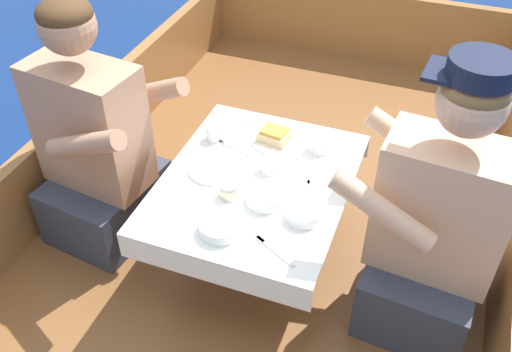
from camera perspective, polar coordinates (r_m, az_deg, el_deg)
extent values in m
plane|color=navy|center=(2.68, 1.13, -10.66)|extent=(60.00, 60.00, 0.00)
cube|color=brown|center=(2.54, 1.18, -8.15)|extent=(1.89, 3.32, 0.35)
cube|color=#936033|center=(2.66, -17.66, 2.57)|extent=(0.06, 3.32, 0.36)
cube|color=#936033|center=(2.25, 24.02, -7.49)|extent=(0.06, 3.32, 0.36)
cube|color=#936033|center=(3.61, 10.25, 14.71)|extent=(1.77, 0.06, 0.42)
cylinder|color=#B2B2B7|center=(2.19, 0.00, -4.56)|extent=(0.07, 0.07, 0.37)
cube|color=brown|center=(2.05, 0.00, -0.70)|extent=(0.63, 0.79, 0.02)
cube|color=white|center=(2.05, 0.00, -0.47)|extent=(0.66, 0.82, 0.00)
cube|color=white|center=(1.82, -4.54, -9.55)|extent=(0.66, 0.00, 0.10)
cube|color=white|center=(2.38, 3.43, 4.54)|extent=(0.66, 0.00, 0.10)
cube|color=#333847|center=(2.43, -14.65, -2.49)|extent=(0.41, 0.48, 0.26)
cube|color=tan|center=(2.20, -16.27, 4.80)|extent=(0.43, 0.27, 0.50)
sphere|color=tan|center=(2.01, -18.37, 14.04)|extent=(0.19, 0.19, 0.19)
ellipsoid|color=#472D19|center=(1.99, -18.63, 15.16)|extent=(0.18, 0.18, 0.11)
cylinder|color=tan|center=(2.17, -10.56, 8.17)|extent=(0.34, 0.11, 0.21)
cylinder|color=tan|center=(1.95, -16.75, 3.03)|extent=(0.34, 0.11, 0.21)
cube|color=#333847|center=(2.13, 16.06, -10.36)|extent=(0.40, 0.47, 0.26)
cube|color=tan|center=(1.87, 18.09, -3.08)|extent=(0.42, 0.25, 0.48)
sphere|color=tan|center=(1.64, 20.81, 6.87)|extent=(0.20, 0.20, 0.20)
ellipsoid|color=brown|center=(1.62, 21.18, 8.17)|extent=(0.19, 0.19, 0.11)
cylinder|color=tan|center=(1.69, 12.46, -3.36)|extent=(0.34, 0.10, 0.21)
cylinder|color=tan|center=(1.97, 15.32, 3.20)|extent=(0.34, 0.10, 0.21)
cylinder|color=black|center=(1.59, 21.68, 9.97)|extent=(0.18, 0.18, 0.06)
cube|color=black|center=(1.61, 18.36, 9.92)|extent=(0.11, 0.15, 0.01)
cylinder|color=silver|center=(2.22, 1.82, 3.57)|extent=(0.18, 0.18, 0.01)
cylinder|color=silver|center=(2.09, -4.42, 0.64)|extent=(0.17, 0.17, 0.01)
cube|color=#E0BC7F|center=(2.21, 1.84, 4.05)|extent=(0.13, 0.11, 0.04)
cube|color=gold|center=(2.20, 1.85, 4.55)|extent=(0.10, 0.09, 0.01)
cylinder|color=silver|center=(1.85, -3.60, -5.12)|extent=(0.14, 0.14, 0.04)
cylinder|color=beige|center=(1.84, -3.61, -4.90)|extent=(0.11, 0.11, 0.02)
cylinder|color=silver|center=(1.94, 0.86, -2.22)|extent=(0.13, 0.13, 0.04)
cylinder|color=beige|center=(1.94, 0.86, -2.01)|extent=(0.10, 0.10, 0.02)
cylinder|color=silver|center=(1.89, 4.76, -3.80)|extent=(0.12, 0.12, 0.04)
cylinder|color=beige|center=(1.89, 4.77, -3.58)|extent=(0.10, 0.10, 0.02)
cylinder|color=silver|center=(2.07, 1.26, 1.07)|extent=(0.06, 0.06, 0.05)
torus|color=silver|center=(2.06, 2.32, 0.88)|extent=(0.04, 0.01, 0.04)
cylinder|color=#3D2314|center=(2.06, 1.27, 1.42)|extent=(0.05, 0.05, 0.01)
cylinder|color=silver|center=(2.18, 6.24, 3.22)|extent=(0.08, 0.08, 0.06)
torus|color=silver|center=(2.17, 7.50, 3.00)|extent=(0.04, 0.01, 0.04)
cylinder|color=#3D2314|center=(2.17, 6.27, 3.60)|extent=(0.07, 0.07, 0.01)
cylinder|color=silver|center=(2.23, -4.27, 4.32)|extent=(0.06, 0.06, 0.06)
torus|color=silver|center=(2.21, -3.31, 4.18)|extent=(0.04, 0.01, 0.04)
cylinder|color=#3D2314|center=(2.22, -4.29, 4.70)|extent=(0.05, 0.05, 0.01)
cylinder|color=silver|center=(1.96, -2.70, -1.43)|extent=(0.06, 0.06, 0.05)
cylinder|color=beige|center=(1.96, -2.70, -1.43)|extent=(0.07, 0.07, 0.03)
cube|color=silver|center=(1.80, 1.92, -7.53)|extent=(0.16, 0.09, 0.00)
cube|color=silver|center=(1.83, 0.42, -6.32)|extent=(0.04, 0.03, 0.00)
cube|color=silver|center=(2.09, 4.63, 0.59)|extent=(0.11, 0.14, 0.00)
cube|color=silver|center=(2.33, 0.02, 5.39)|extent=(0.17, 0.02, 0.00)
ellipsoid|color=silver|center=(2.31, 1.67, 5.11)|extent=(0.04, 0.02, 0.01)
cube|color=silver|center=(2.20, -2.32, 2.92)|extent=(0.17, 0.06, 0.00)
cube|color=silver|center=(2.23, -3.70, 3.58)|extent=(0.04, 0.03, 0.00)
cube|color=silver|center=(2.06, 5.54, -0.26)|extent=(0.04, 0.17, 0.00)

